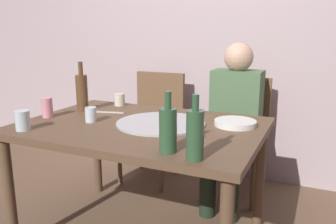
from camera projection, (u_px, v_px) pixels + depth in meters
name	position (u px, v px, depth m)	size (l,w,h in m)	color
back_wall	(209.00, 25.00, 2.95)	(6.00, 0.10, 2.60)	#B29EA3
dining_table	(141.00, 137.00, 2.01)	(1.37, 0.95, 0.73)	brown
pizza_tray	(161.00, 123.00, 1.99)	(0.51, 0.51, 0.01)	#ADADB2
wine_bottle	(82.00, 92.00, 2.30)	(0.08, 0.08, 0.33)	brown
beer_bottle	(195.00, 134.00, 1.42)	(0.07, 0.07, 0.28)	#2D5133
water_bottle	(168.00, 129.00, 1.51)	(0.08, 0.08, 0.27)	#2D5133
tumbler_near	(23.00, 120.00, 1.86)	(0.08, 0.08, 0.11)	silver
tumbler_far	(120.00, 100.00, 2.48)	(0.08, 0.08, 0.09)	beige
wine_glass	(91.00, 115.00, 2.03)	(0.07, 0.07, 0.09)	silver
soda_can	(47.00, 108.00, 2.14)	(0.07, 0.07, 0.12)	pink
plate_stack	(235.00, 123.00, 1.95)	(0.24, 0.24, 0.03)	white
table_knife	(108.00, 112.00, 2.27)	(0.22, 0.02, 0.01)	#B7B7BC
chair_left	(154.00, 119.00, 2.96)	(0.44, 0.44, 0.90)	brown
chair_right	(237.00, 129.00, 2.67)	(0.44, 0.44, 0.90)	brown
guest_in_sweater	(233.00, 117.00, 2.51)	(0.36, 0.56, 1.17)	#4C6B47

